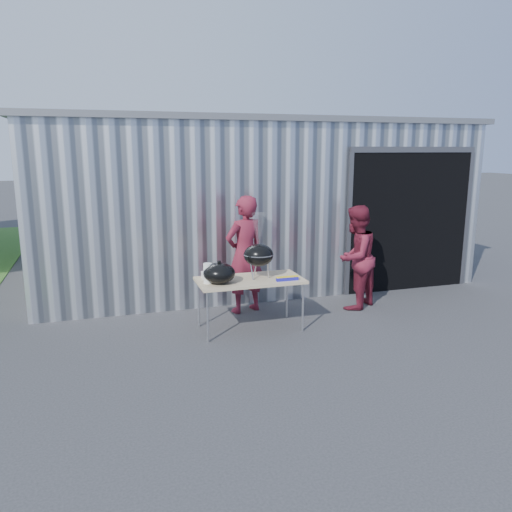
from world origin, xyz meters
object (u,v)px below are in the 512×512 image
object	(u,v)px
folding_table	(250,282)
person_bystander	(355,257)
person_cook	(245,255)
kettle_grill	(259,249)

from	to	relation	value
folding_table	person_bystander	bearing A→B (deg)	13.37
person_cook	person_bystander	distance (m)	1.80
kettle_grill	folding_table	bearing A→B (deg)	-172.84
folding_table	person_bystander	world-z (taller)	person_bystander
folding_table	person_cook	bearing A→B (deg)	78.85
person_cook	kettle_grill	bearing A→B (deg)	70.74
folding_table	person_bystander	size ratio (longest dim) A/B	0.89
folding_table	person_cook	world-z (taller)	person_cook
kettle_grill	person_cook	xyz separation A→B (m)	(0.02, 0.79, -0.24)
kettle_grill	person_cook	world-z (taller)	person_cook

